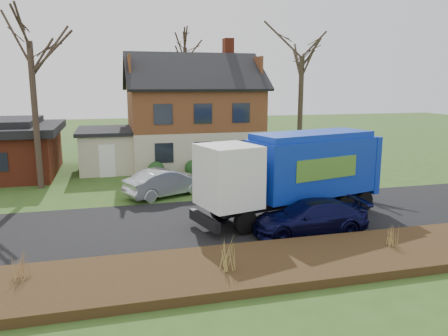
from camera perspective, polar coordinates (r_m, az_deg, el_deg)
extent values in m
plane|color=#31501A|center=(19.16, -2.10, -7.04)|extent=(120.00, 120.00, 0.00)
cube|color=black|center=(19.16, -2.10, -7.01)|extent=(80.00, 7.00, 0.02)
cube|color=black|center=(14.32, 2.69, -12.82)|extent=(80.00, 3.50, 0.30)
cube|color=beige|center=(32.66, -4.10, 2.89)|extent=(9.00, 7.50, 2.70)
cube|color=#552A18|center=(32.39, -4.17, 7.71)|extent=(9.00, 7.50, 2.80)
cube|color=maroon|center=(34.09, 0.55, 15.24)|extent=(0.70, 0.90, 1.60)
cube|color=beige|center=(31.63, -15.04, 2.19)|extent=(3.50, 5.50, 2.60)
cube|color=black|center=(31.45, -15.17, 4.74)|extent=(3.90, 5.90, 0.24)
cylinder|color=black|center=(17.52, 2.84, -7.13)|extent=(1.02, 0.56, 0.97)
cylinder|color=black|center=(19.12, -0.31, -5.55)|extent=(1.02, 0.56, 0.97)
cylinder|color=black|center=(20.74, 15.40, -4.64)|extent=(1.02, 0.56, 0.97)
cylinder|color=black|center=(22.11, 11.83, -3.51)|extent=(1.02, 0.56, 0.97)
cylinder|color=black|center=(21.59, 17.69, -4.15)|extent=(1.02, 0.56, 0.97)
cylinder|color=black|center=(22.91, 14.12, -3.10)|extent=(1.02, 0.56, 0.97)
cube|color=black|center=(20.03, 9.28, -4.02)|extent=(8.04, 3.12, 0.33)
cube|color=white|center=(17.76, 0.57, -1.01)|extent=(2.67, 2.80, 2.52)
cube|color=black|center=(17.25, -2.38, -0.90)|extent=(0.59, 2.00, 0.84)
cube|color=black|center=(17.68, -2.61, -6.86)|extent=(0.82, 2.31, 0.42)
cube|color=#0D2EA6|center=(20.26, 11.36, 0.28)|extent=(6.27, 3.74, 2.52)
cube|color=#0D2EA6|center=(20.06, 11.51, 4.20)|extent=(5.93, 3.40, 0.28)
cube|color=#0D2EA6|center=(22.36, 17.25, 0.74)|extent=(0.92, 2.38, 2.70)
cube|color=#4B812A|center=(19.29, 13.34, -0.06)|extent=(3.26, 0.89, 0.93)
cube|color=#4B812A|center=(21.06, 8.98, 1.01)|extent=(3.26, 0.89, 0.93)
imported|color=#B6BABE|center=(23.49, -7.56, -1.87)|extent=(4.74, 3.27, 1.48)
imported|color=#0B0C33|center=(17.86, 11.13, -6.32)|extent=(4.72, 2.01, 1.36)
cylinder|color=#3D2E24|center=(26.74, -23.41, 6.16)|extent=(0.34, 0.34, 8.19)
cylinder|color=#382E21|center=(31.97, 9.93, 7.20)|extent=(0.36, 0.36, 7.82)
cylinder|color=#382A22|center=(41.02, -5.01, 9.04)|extent=(0.35, 0.35, 9.14)
cone|color=#9D7345|center=(14.29, -24.97, -11.33)|extent=(0.04, 0.04, 0.90)
cone|color=#9D7345|center=(14.32, -25.57, -11.34)|extent=(0.04, 0.04, 0.90)
cone|color=#9D7345|center=(14.26, -24.37, -11.32)|extent=(0.04, 0.04, 0.90)
cone|color=#9D7345|center=(14.40, -24.89, -11.15)|extent=(0.04, 0.04, 0.90)
cone|color=#9D7345|center=(14.18, -25.05, -11.51)|extent=(0.04, 0.04, 0.90)
cone|color=#9B8A44|center=(13.60, 0.57, -11.10)|extent=(0.04, 0.04, 1.02)
cone|color=#9B8A44|center=(13.57, -0.10, -11.17)|extent=(0.04, 0.04, 1.02)
cone|color=#9B8A44|center=(13.64, 1.23, -11.03)|extent=(0.04, 0.04, 1.02)
cone|color=#9B8A44|center=(13.72, 0.42, -10.90)|extent=(0.04, 0.04, 1.02)
cone|color=#9B8A44|center=(13.49, 0.71, -11.30)|extent=(0.04, 0.04, 1.02)
cone|color=#9E8145|center=(16.56, 21.00, -8.06)|extent=(0.04, 0.04, 0.86)
cone|color=#9E8145|center=(16.47, 20.56, -8.12)|extent=(0.04, 0.04, 0.86)
cone|color=#9E8145|center=(16.64, 21.43, -7.99)|extent=(0.04, 0.04, 0.86)
cone|color=#9E8145|center=(16.65, 20.75, -7.93)|extent=(0.04, 0.04, 0.86)
cone|color=#9E8145|center=(16.46, 21.24, -8.18)|extent=(0.04, 0.04, 0.86)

